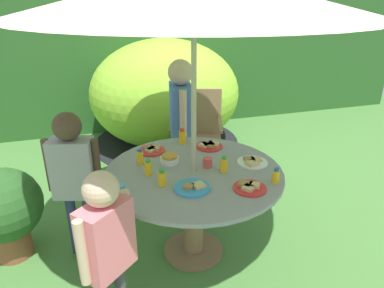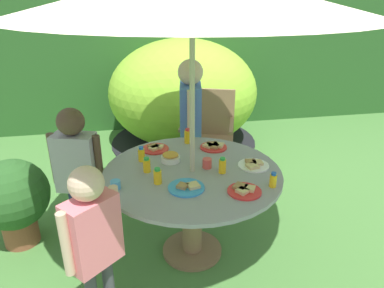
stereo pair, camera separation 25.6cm
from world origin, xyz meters
name	(u,v)px [view 1 (the left image)]	position (x,y,z in m)	size (l,w,h in m)	color
ground_plane	(193,252)	(0.00, 0.00, -0.01)	(10.00, 10.00, 0.02)	#477A38
hedge_backdrop	(131,56)	(0.00, 3.23, 1.03)	(9.00, 0.70, 2.06)	#285623
garden_table	(194,191)	(0.00, 0.00, 0.56)	(1.29, 1.29, 0.73)	brown
wooden_chair	(196,131)	(0.40, 1.20, 0.55)	(0.66, 0.64, 0.98)	#93704C
dome_tent	(165,93)	(0.30, 2.28, 0.69)	(2.29, 2.29, 1.39)	#8CC633
potted_plant	(4,208)	(-1.36, 0.37, 0.43)	(0.56, 0.56, 0.74)	brown
child_in_blue_shirt	(181,112)	(0.15, 0.91, 0.87)	(0.25, 0.46, 1.37)	brown
child_in_grey_shirt	(73,168)	(-0.83, 0.25, 0.75)	(0.39, 0.25, 1.17)	navy
child_in_pink_shirt	(107,239)	(-0.66, -0.57, 0.71)	(0.32, 0.31, 1.11)	#3F3F47
snack_bowl	(170,158)	(-0.13, 0.18, 0.76)	(0.14, 0.14, 0.07)	white
plate_back_edge	(209,145)	(0.25, 0.37, 0.74)	(0.22, 0.22, 0.03)	red
plate_center_front	(192,187)	(-0.08, -0.24, 0.74)	(0.24, 0.24, 0.03)	#338CD8
plate_far_left	(252,162)	(0.46, -0.01, 0.74)	(0.23, 0.23, 0.03)	white
plate_mid_right	(151,150)	(-0.23, 0.42, 0.74)	(0.22, 0.22, 0.03)	red
plate_front_edge	(249,187)	(0.28, -0.35, 0.74)	(0.22, 0.22, 0.03)	red
juice_bottle_near_left	(182,137)	(0.06, 0.51, 0.79)	(0.06, 0.06, 0.13)	yellow
juice_bottle_near_right	(162,178)	(-0.26, -0.13, 0.78)	(0.06, 0.06, 0.11)	yellow
juice_bottle_far_right	(276,176)	(0.48, -0.32, 0.78)	(0.05, 0.05, 0.10)	yellow
juice_bottle_center_back	(140,157)	(-0.35, 0.23, 0.78)	(0.05, 0.05, 0.12)	yellow
juice_bottle_mid_left	(224,164)	(0.21, -0.07, 0.78)	(0.05, 0.05, 0.12)	yellow
juice_bottle_spot_a	(148,167)	(-0.32, 0.05, 0.78)	(0.05, 0.05, 0.11)	yellow
cup_near	(208,162)	(0.12, 0.03, 0.76)	(0.07, 0.07, 0.07)	#E04C47
cup_far	(120,189)	(-0.54, -0.15, 0.76)	(0.07, 0.07, 0.06)	#4C99D8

